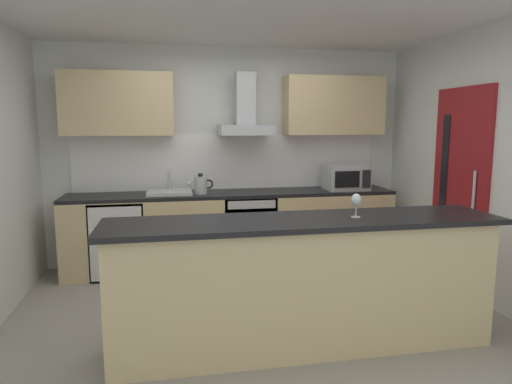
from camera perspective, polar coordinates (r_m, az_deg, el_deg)
ground at (r=4.13m, az=0.23°, el=-15.67°), size 5.33×4.60×0.02m
ceiling at (r=3.88m, az=0.25°, el=22.37°), size 5.33×4.60×0.02m
wall_back at (r=5.62m, az=-3.48°, el=4.58°), size 5.33×0.12×2.60m
wall_right at (r=4.75m, az=27.64°, el=2.94°), size 0.12×4.60×2.60m
backsplash_tile at (r=5.55m, az=-3.38°, el=3.81°), size 3.68×0.02×0.66m
counter_back at (r=5.37m, az=-2.86°, el=-4.78°), size 3.81×0.60×0.90m
counter_island at (r=3.46m, az=6.10°, el=-11.39°), size 2.93×0.64×1.00m
upper_cabinets at (r=5.38m, az=-3.21°, el=10.92°), size 3.76×0.32×0.70m
side_door at (r=5.01m, az=24.27°, el=0.25°), size 0.08×0.85×2.05m
oven at (r=5.37m, az=-1.08°, el=-4.66°), size 0.60×0.62×0.80m
refrigerator at (r=5.33m, az=-16.92°, el=-5.52°), size 0.58×0.60×0.85m
microwave at (r=5.57m, az=11.30°, el=1.82°), size 0.50×0.38×0.30m
sink at (r=5.21m, az=-10.88°, el=0.04°), size 0.50×0.40×0.26m
kettle at (r=5.17m, az=-7.01°, el=0.92°), size 0.29×0.15×0.24m
range_hood at (r=5.36m, az=-1.37°, el=9.62°), size 0.62×0.45×0.72m
wine_glass at (r=3.41m, az=12.55°, el=-1.11°), size 0.08×0.08×0.18m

